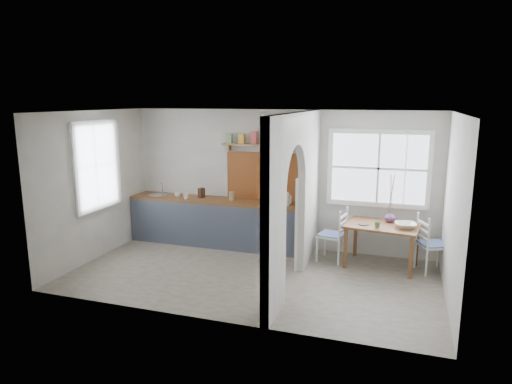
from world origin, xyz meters
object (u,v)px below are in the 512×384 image
(chair_right, at_px, (433,244))
(vase, at_px, (390,217))
(chair_left, at_px, (332,234))
(kettle, at_px, (286,199))
(dining_table, at_px, (381,246))

(chair_right, bearing_deg, vase, 50.23)
(chair_left, relative_size, kettle, 3.94)
(kettle, bearing_deg, vase, -14.09)
(kettle, distance_m, vase, 1.83)
(dining_table, relative_size, vase, 6.23)
(dining_table, height_order, chair_left, chair_left)
(dining_table, distance_m, kettle, 1.84)
(dining_table, relative_size, chair_left, 1.23)
(vase, bearing_deg, chair_right, -15.36)
(dining_table, relative_size, kettle, 4.86)
(chair_left, bearing_deg, dining_table, 97.47)
(dining_table, xyz_separation_m, chair_left, (-0.84, 0.05, 0.11))
(dining_table, height_order, vase, vase)
(chair_left, xyz_separation_m, chair_right, (1.66, -0.03, 0.00))
(dining_table, distance_m, chair_right, 0.82)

